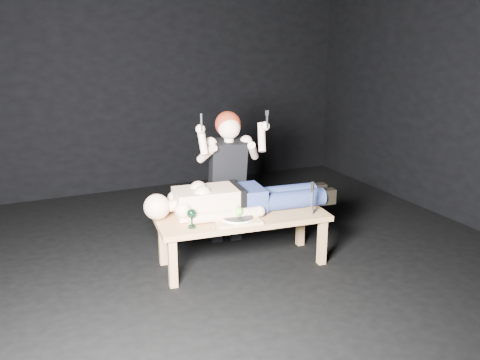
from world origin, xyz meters
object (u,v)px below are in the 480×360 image
at_px(serving_tray, 237,220).
at_px(carving_knife, 312,198).
at_px(kneeling_woman, 226,176).
at_px(goblet, 192,218).
at_px(table, 242,240).
at_px(lying_man, 243,195).

height_order(serving_tray, carving_knife, carving_knife).
height_order(kneeling_woman, goblet, kneeling_woman).
bearing_deg(table, kneeling_woman, 87.74).
xyz_separation_m(table, goblet, (-0.48, -0.09, 0.30)).
distance_m(table, kneeling_woman, 0.69).
relative_size(lying_man, serving_tray, 4.20).
bearing_deg(serving_tray, carving_knife, -8.85).
bearing_deg(serving_tray, kneeling_woman, 75.04).
xyz_separation_m(serving_tray, goblet, (-0.38, 0.02, 0.07)).
xyz_separation_m(kneeling_woman, goblet, (-0.56, -0.62, -0.13)).
relative_size(table, serving_tray, 3.96).
relative_size(lying_man, kneeling_woman, 1.18).
height_order(lying_man, serving_tray, lying_man).
relative_size(kneeling_woman, carving_knife, 4.54).
relative_size(lying_man, goblet, 9.87).
bearing_deg(kneeling_woman, carving_knife, -47.61).
height_order(table, kneeling_woman, kneeling_woman).
height_order(kneeling_woman, carving_knife, kneeling_woman).
height_order(table, carving_knife, carving_knife).
distance_m(kneeling_woman, carving_knife, 0.89).
xyz_separation_m(lying_man, goblet, (-0.54, -0.21, -0.06)).
xyz_separation_m(lying_man, kneeling_woman, (0.01, 0.41, 0.07)).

